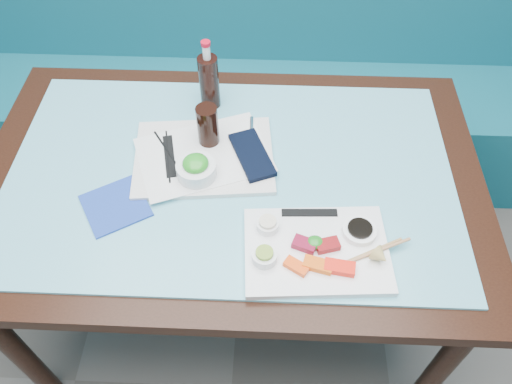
{
  "coord_description": "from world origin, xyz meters",
  "views": [
    {
      "loc": [
        0.11,
        0.55,
        1.79
      ],
      "look_at": [
        0.08,
        1.35,
        0.8
      ],
      "focal_mm": 35.0,
      "sensor_mm": 36.0,
      "label": 1
    }
  ],
  "objects_px": {
    "seaweed_bowl": "(196,170)",
    "cola_glass": "(208,125)",
    "serving_tray": "(204,157)",
    "blue_napkin": "(115,206)",
    "dining_table": "(231,194)",
    "sashimi_plate": "(316,250)",
    "booth_bench": "(248,86)",
    "cola_bottle_body": "(209,82)"
  },
  "relations": [
    {
      "from": "sashimi_plate",
      "to": "blue_napkin",
      "type": "bearing_deg",
      "value": 163.2
    },
    {
      "from": "serving_tray",
      "to": "blue_napkin",
      "type": "relative_size",
      "value": 2.5
    },
    {
      "from": "dining_table",
      "to": "cola_bottle_body",
      "type": "xyz_separation_m",
      "value": [
        -0.08,
        0.28,
        0.18
      ]
    },
    {
      "from": "booth_bench",
      "to": "cola_bottle_body",
      "type": "xyz_separation_m",
      "value": [
        -0.08,
        -0.56,
        0.47
      ]
    },
    {
      "from": "cola_glass",
      "to": "blue_napkin",
      "type": "distance_m",
      "value": 0.33
    },
    {
      "from": "sashimi_plate",
      "to": "cola_bottle_body",
      "type": "distance_m",
      "value": 0.61
    },
    {
      "from": "seaweed_bowl",
      "to": "dining_table",
      "type": "bearing_deg",
      "value": 15.63
    },
    {
      "from": "dining_table",
      "to": "seaweed_bowl",
      "type": "distance_m",
      "value": 0.16
    },
    {
      "from": "booth_bench",
      "to": "blue_napkin",
      "type": "bearing_deg",
      "value": -106.66
    },
    {
      "from": "booth_bench",
      "to": "cola_bottle_body",
      "type": "height_order",
      "value": "booth_bench"
    },
    {
      "from": "booth_bench",
      "to": "seaweed_bowl",
      "type": "relative_size",
      "value": 27.98
    },
    {
      "from": "seaweed_bowl",
      "to": "cola_bottle_body",
      "type": "relative_size",
      "value": 0.63
    },
    {
      "from": "serving_tray",
      "to": "cola_glass",
      "type": "height_order",
      "value": "cola_glass"
    },
    {
      "from": "cola_glass",
      "to": "blue_napkin",
      "type": "height_order",
      "value": "cola_glass"
    },
    {
      "from": "dining_table",
      "to": "serving_tray",
      "type": "distance_m",
      "value": 0.13
    },
    {
      "from": "cola_bottle_body",
      "to": "blue_napkin",
      "type": "bearing_deg",
      "value": -117.25
    },
    {
      "from": "seaweed_bowl",
      "to": "cola_glass",
      "type": "height_order",
      "value": "cola_glass"
    },
    {
      "from": "booth_bench",
      "to": "seaweed_bowl",
      "type": "xyz_separation_m",
      "value": [
        -0.09,
        -0.86,
        0.42
      ]
    },
    {
      "from": "booth_bench",
      "to": "sashimi_plate",
      "type": "relative_size",
      "value": 8.68
    },
    {
      "from": "sashimi_plate",
      "to": "dining_table",
      "type": "bearing_deg",
      "value": 128.99
    },
    {
      "from": "serving_tray",
      "to": "blue_napkin",
      "type": "height_order",
      "value": "serving_tray"
    },
    {
      "from": "serving_tray",
      "to": "seaweed_bowl",
      "type": "distance_m",
      "value": 0.08
    },
    {
      "from": "cola_glass",
      "to": "booth_bench",
      "type": "bearing_deg",
      "value": 84.82
    },
    {
      "from": "dining_table",
      "to": "sashimi_plate",
      "type": "bearing_deg",
      "value": -47.19
    },
    {
      "from": "booth_bench",
      "to": "cola_bottle_body",
      "type": "bearing_deg",
      "value": -98.07
    },
    {
      "from": "cola_glass",
      "to": "cola_bottle_body",
      "type": "height_order",
      "value": "cola_bottle_body"
    },
    {
      "from": "serving_tray",
      "to": "cola_glass",
      "type": "relative_size",
      "value": 3.12
    },
    {
      "from": "blue_napkin",
      "to": "seaweed_bowl",
      "type": "bearing_deg",
      "value": 26.94
    },
    {
      "from": "seaweed_bowl",
      "to": "blue_napkin",
      "type": "relative_size",
      "value": 0.7
    },
    {
      "from": "seaweed_bowl",
      "to": "cola_bottle_body",
      "type": "distance_m",
      "value": 0.31
    },
    {
      "from": "cola_glass",
      "to": "cola_bottle_body",
      "type": "xyz_separation_m",
      "value": [
        -0.01,
        0.17,
        0.01
      ]
    },
    {
      "from": "sashimi_plate",
      "to": "seaweed_bowl",
      "type": "distance_m",
      "value": 0.39
    },
    {
      "from": "seaweed_bowl",
      "to": "cola_glass",
      "type": "bearing_deg",
      "value": 81.25
    },
    {
      "from": "seaweed_bowl",
      "to": "cola_glass",
      "type": "relative_size",
      "value": 0.87
    },
    {
      "from": "cola_bottle_body",
      "to": "cola_glass",
      "type": "bearing_deg",
      "value": -85.8
    },
    {
      "from": "booth_bench",
      "to": "dining_table",
      "type": "bearing_deg",
      "value": -90.0
    },
    {
      "from": "serving_tray",
      "to": "sashimi_plate",
      "type": "bearing_deg",
      "value": -49.89
    },
    {
      "from": "booth_bench",
      "to": "cola_glass",
      "type": "height_order",
      "value": "booth_bench"
    },
    {
      "from": "serving_tray",
      "to": "blue_napkin",
      "type": "distance_m",
      "value": 0.28
    },
    {
      "from": "dining_table",
      "to": "sashimi_plate",
      "type": "relative_size",
      "value": 4.05
    },
    {
      "from": "dining_table",
      "to": "cola_bottle_body",
      "type": "distance_m",
      "value": 0.34
    },
    {
      "from": "serving_tray",
      "to": "cola_glass",
      "type": "xyz_separation_m",
      "value": [
        0.01,
        0.05,
        0.07
      ]
    }
  ]
}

